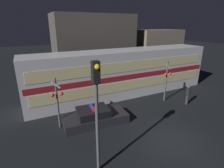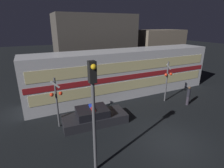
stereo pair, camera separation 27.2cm
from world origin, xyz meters
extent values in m
plane|color=black|center=(0.00, 0.00, 0.00)|extent=(120.00, 120.00, 0.00)
cube|color=silver|center=(1.30, 8.09, 2.23)|extent=(18.55, 2.97, 4.46)
cube|color=maroon|center=(1.30, 6.60, 2.23)|extent=(18.18, 0.03, 0.45)
cube|color=beige|center=(1.30, 6.60, 1.43)|extent=(17.63, 0.02, 0.89)
cube|color=beige|center=(1.30, 6.60, 3.21)|extent=(17.63, 0.02, 0.89)
cube|color=black|center=(-3.36, 4.12, 0.32)|extent=(4.64, 2.19, 0.64)
cube|color=black|center=(-3.54, 4.13, 0.91)|extent=(2.28, 1.80, 0.53)
cube|color=red|center=(-3.56, 3.85, 1.23)|extent=(0.24, 0.58, 0.12)
cube|color=blue|center=(-3.52, 4.41, 1.23)|extent=(0.24, 0.58, 0.12)
cylinder|color=#2D2833|center=(5.05, 3.38, 0.41)|extent=(0.25, 0.25, 0.82)
cylinder|color=black|center=(5.05, 3.38, 1.16)|extent=(0.29, 0.29, 0.68)
sphere|color=brown|center=(5.05, 3.38, 1.61)|extent=(0.22, 0.22, 0.22)
cylinder|color=#4C4C51|center=(3.84, 4.90, 1.86)|extent=(0.13, 0.13, 3.71)
sphere|color=red|center=(3.56, 4.76, 2.60)|extent=(0.25, 0.25, 0.25)
sphere|color=red|center=(4.12, 4.76, 2.60)|extent=(0.25, 0.25, 0.25)
cube|color=white|center=(3.84, 4.82, 3.27)|extent=(0.58, 0.03, 0.58)
cylinder|color=#4C4C51|center=(-5.76, 4.75, 1.77)|extent=(0.13, 0.13, 3.54)
sphere|color=red|center=(-6.04, 4.61, 2.48)|extent=(0.25, 0.25, 0.25)
sphere|color=red|center=(-5.48, 4.61, 2.48)|extent=(0.25, 0.25, 0.25)
cube|color=white|center=(-5.76, 4.66, 3.11)|extent=(0.58, 0.03, 0.58)
cylinder|color=#4C4C51|center=(-4.83, 0.03, 2.24)|extent=(0.15, 0.15, 4.49)
cube|color=black|center=(-4.83, 0.03, 4.94)|extent=(0.30, 0.30, 0.90)
sphere|color=gold|center=(-4.83, -0.17, 5.19)|extent=(0.23, 0.23, 0.23)
cube|color=#47423D|center=(0.93, 15.02, 4.00)|extent=(9.95, 4.38, 7.99)
cube|color=#726656|center=(11.10, 14.97, 3.02)|extent=(7.05, 4.10, 6.04)
camera|label=1|loc=(-7.29, -6.30, 6.73)|focal=28.00mm
camera|label=2|loc=(-7.05, -6.42, 6.73)|focal=28.00mm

